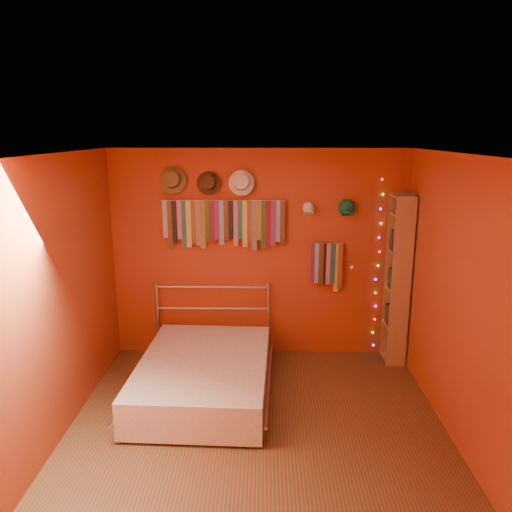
# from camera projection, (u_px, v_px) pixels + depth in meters

# --- Properties ---
(ground) EXTENTS (3.50, 3.50, 0.00)m
(ground) POSITION_uv_depth(u_px,v_px,m) (257.00, 432.00, 4.57)
(ground) COLOR brown
(ground) RESTS_ON ground
(back_wall) EXTENTS (3.50, 0.02, 2.50)m
(back_wall) POSITION_uv_depth(u_px,v_px,m) (259.00, 255.00, 5.96)
(back_wall) COLOR #9C3219
(back_wall) RESTS_ON ground
(right_wall) EXTENTS (0.02, 3.50, 2.50)m
(right_wall) POSITION_uv_depth(u_px,v_px,m) (462.00, 304.00, 4.24)
(right_wall) COLOR #9C3219
(right_wall) RESTS_ON ground
(left_wall) EXTENTS (0.02, 3.50, 2.50)m
(left_wall) POSITION_uv_depth(u_px,v_px,m) (54.00, 302.00, 4.29)
(left_wall) COLOR #9C3219
(left_wall) RESTS_ON ground
(ceiling) EXTENTS (3.50, 3.50, 0.02)m
(ceiling) POSITION_uv_depth(u_px,v_px,m) (257.00, 155.00, 3.96)
(ceiling) COLOR white
(ceiling) RESTS_ON back_wall
(tie_rack) EXTENTS (1.45, 0.03, 0.59)m
(tie_rack) POSITION_uv_depth(u_px,v_px,m) (224.00, 222.00, 5.81)
(tie_rack) COLOR #AFAFB4
(tie_rack) RESTS_ON back_wall
(small_tie_rack) EXTENTS (0.40, 0.03, 0.60)m
(small_tie_rack) POSITION_uv_depth(u_px,v_px,m) (327.00, 264.00, 5.91)
(small_tie_rack) COLOR #AFAFB4
(small_tie_rack) RESTS_ON back_wall
(fedora_olive) EXTENTS (0.32, 0.17, 0.31)m
(fedora_olive) POSITION_uv_depth(u_px,v_px,m) (172.00, 180.00, 5.67)
(fedora_olive) COLOR brown
(fedora_olive) RESTS_ON back_wall
(fedora_brown) EXTENTS (0.27, 0.15, 0.27)m
(fedora_brown) POSITION_uv_depth(u_px,v_px,m) (208.00, 183.00, 5.67)
(fedora_brown) COLOR #402617
(fedora_brown) RESTS_ON back_wall
(fedora_white) EXTENTS (0.29, 0.16, 0.29)m
(fedora_white) POSITION_uv_depth(u_px,v_px,m) (241.00, 182.00, 5.66)
(fedora_white) COLOR white
(fedora_white) RESTS_ON back_wall
(cap_white) EXTENTS (0.16, 0.20, 0.16)m
(cap_white) POSITION_uv_depth(u_px,v_px,m) (308.00, 208.00, 5.76)
(cap_white) COLOR white
(cap_white) RESTS_ON back_wall
(cap_green) EXTENTS (0.19, 0.23, 0.19)m
(cap_green) POSITION_uv_depth(u_px,v_px,m) (346.00, 208.00, 5.75)
(cap_green) COLOR #176945
(cap_green) RESTS_ON back_wall
(fairy_lights) EXTENTS (0.05, 0.02, 2.06)m
(fairy_lights) POSITION_uv_depth(u_px,v_px,m) (378.00, 266.00, 5.93)
(fairy_lights) COLOR #FF3333
(fairy_lights) RESTS_ON back_wall
(reading_lamp) EXTENTS (0.06, 0.28, 0.08)m
(reading_lamp) POSITION_uv_depth(u_px,v_px,m) (352.00, 267.00, 5.76)
(reading_lamp) COLOR #AFAFB4
(reading_lamp) RESTS_ON back_wall
(bookshelf) EXTENTS (0.25, 0.34, 2.00)m
(bookshelf) POSITION_uv_depth(u_px,v_px,m) (401.00, 279.00, 5.78)
(bookshelf) COLOR #B07B4F
(bookshelf) RESTS_ON ground
(bed) EXTENTS (1.46, 1.93, 0.92)m
(bed) POSITION_uv_depth(u_px,v_px,m) (204.00, 375.00, 5.19)
(bed) COLOR #AFAFB4
(bed) RESTS_ON ground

